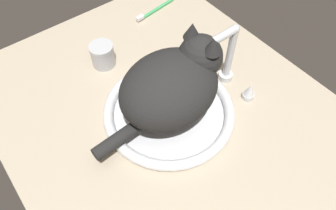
# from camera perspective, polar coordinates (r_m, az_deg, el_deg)

# --- Properties ---
(countertop) EXTENTS (1.07, 0.79, 0.03)m
(countertop) POSITION_cam_1_polar(r_m,az_deg,el_deg) (0.85, 1.63, -3.63)
(countertop) COLOR #B7A88E
(countertop) RESTS_ON ground
(sink_basin) EXTENTS (0.34, 0.34, 0.03)m
(sink_basin) POSITION_cam_1_polar(r_m,az_deg,el_deg) (0.84, -0.00, -1.14)
(sink_basin) COLOR white
(sink_basin) RESTS_ON countertop
(faucet) EXTENTS (0.21, 0.11, 0.19)m
(faucet) POSITION_cam_1_polar(r_m,az_deg,el_deg) (0.88, 10.16, 7.60)
(faucet) COLOR silver
(faucet) RESTS_ON countertop
(cat) EXTENTS (0.22, 0.38, 0.19)m
(cat) POSITION_cam_1_polar(r_m,az_deg,el_deg) (0.77, 1.04, 3.76)
(cat) COLOR black
(cat) RESTS_ON sink_basin
(metal_jar) EXTENTS (0.07, 0.07, 0.07)m
(metal_jar) POSITION_cam_1_polar(r_m,az_deg,el_deg) (0.96, -11.30, 8.52)
(metal_jar) COLOR #B2B5BA
(metal_jar) RESTS_ON countertop
(toothbrush) EXTENTS (0.03, 0.17, 0.02)m
(toothbrush) POSITION_cam_1_polar(r_m,az_deg,el_deg) (1.14, -2.35, 16.18)
(toothbrush) COLOR #3FB266
(toothbrush) RESTS_ON countertop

